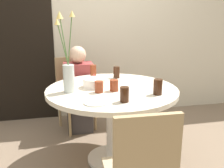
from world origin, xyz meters
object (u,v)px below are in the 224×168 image
(drink_glass_3, at_px, (99,87))
(side_plate, at_px, (96,102))
(drink_glass_2, at_px, (117,72))
(person_guest, at_px, (79,93))
(chair_near_front, at_px, (74,89))
(drink_glass_4, at_px, (93,71))
(birthday_cake, at_px, (94,83))
(drink_glass_1, at_px, (114,85))
(flower_vase, at_px, (68,68))
(drink_glass_0, at_px, (158,87))
(drink_glass_5, at_px, (124,94))

(drink_glass_3, bearing_deg, side_plate, -104.15)
(drink_glass_2, xyz_separation_m, person_guest, (-0.39, 0.36, -0.31))
(chair_near_front, relative_size, drink_glass_4, 6.64)
(birthday_cake, height_order, drink_glass_1, birthday_cake)
(birthday_cake, xyz_separation_m, side_plate, (-0.05, -0.45, -0.04))
(chair_near_front, height_order, drink_glass_3, chair_near_front)
(chair_near_front, height_order, drink_glass_4, chair_near_front)
(chair_near_front, xyz_separation_m, drink_glass_3, (0.17, -0.99, 0.29))
(chair_near_front, relative_size, side_plate, 4.63)
(flower_vase, relative_size, person_guest, 0.65)
(side_plate, bearing_deg, drink_glass_4, 83.34)
(drink_glass_3, bearing_deg, flower_vase, 165.11)
(side_plate, bearing_deg, drink_glass_0, 10.78)
(birthday_cake, bearing_deg, chair_near_front, 100.27)
(side_plate, relative_size, drink_glass_3, 1.94)
(person_guest, bearing_deg, flower_vase, -100.68)
(side_plate, relative_size, drink_glass_0, 1.46)
(person_guest, bearing_deg, drink_glass_2, -42.92)
(chair_near_front, bearing_deg, birthday_cake, -98.69)
(birthday_cake, height_order, side_plate, birthday_cake)
(chair_near_front, height_order, side_plate, chair_near_front)
(flower_vase, height_order, drink_glass_3, flower_vase)
(drink_glass_0, height_order, drink_glass_2, drink_glass_0)
(drink_glass_2, bearing_deg, drink_glass_3, -119.28)
(person_guest, bearing_deg, birthday_cake, -81.78)
(side_plate, height_order, drink_glass_2, drink_glass_2)
(chair_near_front, bearing_deg, drink_glass_2, -68.32)
(drink_glass_3, height_order, drink_glass_5, drink_glass_5)
(birthday_cake, xyz_separation_m, person_guest, (-0.10, 0.67, -0.29))
(chair_near_front, xyz_separation_m, flower_vase, (-0.09, -0.93, 0.46))
(flower_vase, height_order, drink_glass_1, flower_vase)
(birthday_cake, bearing_deg, person_guest, 98.22)
(drink_glass_3, bearing_deg, drink_glass_1, 6.73)
(birthday_cake, bearing_deg, drink_glass_3, -84.45)
(drink_glass_1, xyz_separation_m, drink_glass_2, (0.13, 0.47, 0.01))
(drink_glass_3, bearing_deg, drink_glass_4, 86.99)
(drink_glass_3, distance_m, person_guest, 0.90)
(birthday_cake, relative_size, drink_glass_5, 1.73)
(drink_glass_0, distance_m, drink_glass_2, 0.68)
(side_plate, distance_m, drink_glass_4, 0.85)
(drink_glass_2, xyz_separation_m, drink_glass_4, (-0.24, 0.09, 0.01))
(drink_glass_0, bearing_deg, birthday_cake, 145.59)
(flower_vase, bearing_deg, person_guest, 79.32)
(side_plate, relative_size, drink_glass_5, 1.62)
(person_guest, bearing_deg, side_plate, -87.67)
(drink_glass_1, distance_m, person_guest, 0.92)
(side_plate, bearing_deg, drink_glass_5, -5.01)
(birthday_cake, height_order, drink_glass_3, birthday_cake)
(drink_glass_5, bearing_deg, drink_glass_3, 117.98)
(flower_vase, relative_size, side_plate, 3.56)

